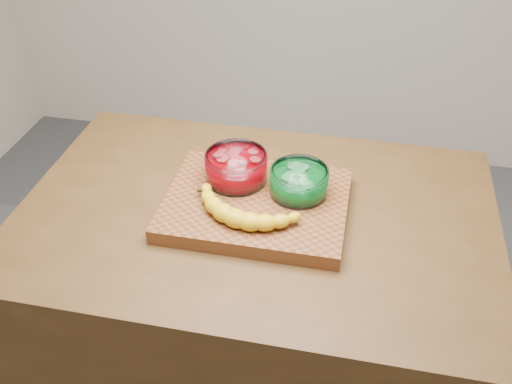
# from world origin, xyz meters

# --- Properties ---
(counter) EXTENTS (1.20, 0.80, 0.90)m
(counter) POSITION_xyz_m (0.00, 0.00, 0.45)
(counter) COLOR #4C3016
(counter) RESTS_ON ground
(cutting_board) EXTENTS (0.45, 0.35, 0.04)m
(cutting_board) POSITION_xyz_m (0.00, 0.00, 0.92)
(cutting_board) COLOR brown
(cutting_board) RESTS_ON counter
(bowl_red) EXTENTS (0.16, 0.16, 0.07)m
(bowl_red) POSITION_xyz_m (-0.07, 0.07, 0.98)
(bowl_red) COLOR white
(bowl_red) RESTS_ON cutting_board
(bowl_green) EXTENTS (0.15, 0.15, 0.07)m
(bowl_green) POSITION_xyz_m (0.10, 0.05, 0.97)
(bowl_green) COLOR white
(bowl_green) RESTS_ON cutting_board
(banana) EXTENTS (0.30, 0.17, 0.04)m
(banana) POSITION_xyz_m (-0.01, -0.06, 0.96)
(banana) COLOR gold
(banana) RESTS_ON cutting_board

